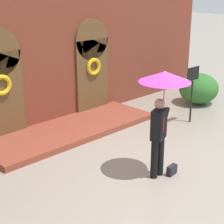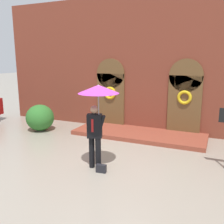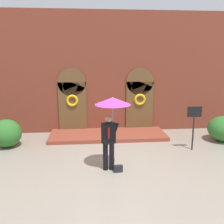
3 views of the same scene
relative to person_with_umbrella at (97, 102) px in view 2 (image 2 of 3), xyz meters
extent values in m
plane|color=gray|center=(0.12, 0.28, -1.91)|extent=(80.00, 80.00, 0.00)
cube|color=brown|center=(0.12, 4.48, 0.89)|extent=(14.00, 0.50, 5.60)
cube|color=brown|center=(-1.48, 4.19, -0.71)|extent=(1.30, 0.08, 2.40)
cylinder|color=brown|center=(-1.48, 4.19, 0.49)|extent=(1.30, 0.08, 1.30)
cube|color=brown|center=(1.72, 4.19, -0.71)|extent=(1.30, 0.08, 2.40)
cylinder|color=brown|center=(1.72, 4.19, 0.49)|extent=(1.30, 0.08, 1.30)
torus|color=gold|center=(-1.48, 4.12, -0.36)|extent=(0.56, 0.12, 0.56)
torus|color=gold|center=(1.72, 4.12, -0.36)|extent=(0.56, 0.12, 0.56)
cube|color=brown|center=(0.12, 3.33, -1.83)|extent=(5.20, 1.80, 0.16)
cylinder|color=black|center=(-0.20, 0.00, -1.46)|extent=(0.16, 0.16, 0.90)
cylinder|color=black|center=(0.00, 0.00, -1.46)|extent=(0.16, 0.16, 0.90)
cube|color=black|center=(-0.10, 0.00, -0.68)|extent=(0.46, 0.36, 0.66)
cube|color=#A51919|center=(-0.10, -0.13, -0.64)|extent=(0.06, 0.03, 0.36)
sphere|color=#A87A5B|center=(-0.10, 0.00, -0.22)|extent=(0.22, 0.22, 0.22)
cylinder|color=black|center=(0.12, 0.00, -0.58)|extent=(0.22, 0.09, 0.46)
cylinder|color=gray|center=(0.03, 0.00, -0.26)|extent=(0.02, 0.02, 0.98)
cone|color=#992893|center=(0.03, 0.00, 0.34)|extent=(1.10, 1.10, 0.22)
cone|color=white|center=(0.03, 0.00, 0.35)|extent=(0.61, 0.60, 0.20)
cube|color=black|center=(0.19, -0.20, -1.80)|extent=(0.29, 0.15, 0.22)
ellipsoid|color=#2D6B28|center=(-4.02, 2.44, -1.35)|extent=(1.19, 1.17, 1.12)
camera|label=1|loc=(-5.99, -4.62, 2.19)|focal=60.00mm
camera|label=2|loc=(2.99, -5.86, 1.12)|focal=40.00mm
camera|label=3|loc=(-0.66, -7.44, 1.69)|focal=40.00mm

